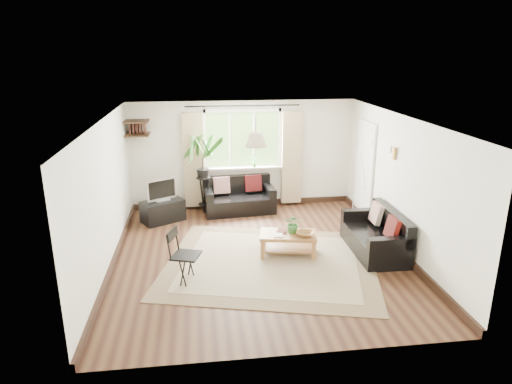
{
  "coord_description": "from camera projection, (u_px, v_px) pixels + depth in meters",
  "views": [
    {
      "loc": [
        -0.98,
        -7.24,
        3.48
      ],
      "look_at": [
        0.0,
        0.4,
        1.05
      ],
      "focal_mm": 32.0,
      "sensor_mm": 36.0,
      "label": 1
    }
  ],
  "objects": [
    {
      "name": "wall_sconce",
      "position": [
        393.0,
        151.0,
        8.07
      ],
      "size": [
        0.12,
        0.12,
        0.28
      ],
      "primitive_type": null,
      "color": "beige",
      "rests_on": "wall_right"
    },
    {
      "name": "sofa_back",
      "position": [
        239.0,
        196.0,
        10.08
      ],
      "size": [
        1.6,
        0.91,
        0.72
      ],
      "primitive_type": null,
      "rotation": [
        0.0,
        0.0,
        0.1
      ],
      "color": "black",
      "rests_on": "floor"
    },
    {
      "name": "bowl",
      "position": [
        305.0,
        234.0,
        7.84
      ],
      "size": [
        0.39,
        0.39,
        0.07
      ],
      "primitive_type": "imported",
      "rotation": [
        0.0,
        0.0,
        -0.4
      ],
      "color": "brown",
      "rests_on": "coffee_table"
    },
    {
      "name": "palm_stand",
      "position": [
        203.0,
        174.0,
        9.86
      ],
      "size": [
        0.8,
        0.8,
        1.76
      ],
      "primitive_type": null,
      "rotation": [
        0.0,
        0.0,
        -0.18
      ],
      "color": "black",
      "rests_on": "floor"
    },
    {
      "name": "rug",
      "position": [
        270.0,
        263.0,
        7.74
      ],
      "size": [
        4.11,
        3.75,
        0.02
      ],
      "primitive_type": "cube",
      "rotation": [
        0.0,
        0.0,
        -0.25
      ],
      "color": "beige",
      "rests_on": "floor"
    },
    {
      "name": "coffee_table",
      "position": [
        288.0,
        244.0,
        8.01
      ],
      "size": [
        1.06,
        0.7,
        0.4
      ],
      "primitive_type": null,
      "rotation": [
        0.0,
        0.0,
        -0.18
      ],
      "color": "brown",
      "rests_on": "floor"
    },
    {
      "name": "floor",
      "position": [
        259.0,
        256.0,
        8.02
      ],
      "size": [
        5.5,
        5.5,
        0.0
      ],
      "primitive_type": "plane",
      "color": "black",
      "rests_on": "ground"
    },
    {
      "name": "door",
      "position": [
        364.0,
        171.0,
        9.63
      ],
      "size": [
        0.06,
        0.96,
        2.06
      ],
      "primitive_type": "cube",
      "color": "silver",
      "rests_on": "wall_right"
    },
    {
      "name": "book_a",
      "position": [
        274.0,
        235.0,
        7.87
      ],
      "size": [
        0.2,
        0.24,
        0.02
      ],
      "primitive_type": "imported",
      "rotation": [
        0.0,
        0.0,
        -0.21
      ],
      "color": "white",
      "rests_on": "coffee_table"
    },
    {
      "name": "ceiling",
      "position": [
        259.0,
        119.0,
        7.3
      ],
      "size": [
        5.5,
        5.5,
        0.0
      ],
      "primitive_type": "plane",
      "rotation": [
        3.14,
        0.0,
        0.0
      ],
      "color": "white",
      "rests_on": "floor"
    },
    {
      "name": "tv",
      "position": [
        161.0,
        189.0,
        9.41
      ],
      "size": [
        0.67,
        0.51,
        0.5
      ],
      "primitive_type": null,
      "rotation": [
        0.0,
        0.0,
        0.53
      ],
      "color": "#A5A5AA",
      "rests_on": "tv_stand"
    },
    {
      "name": "wall_left",
      "position": [
        106.0,
        196.0,
        7.35
      ],
      "size": [
        0.02,
        5.5,
        2.4
      ],
      "primitive_type": "cube",
      "color": "white",
      "rests_on": "floor"
    },
    {
      "name": "corner_shelf",
      "position": [
        137.0,
        128.0,
        9.54
      ],
      "size": [
        0.5,
        0.5,
        0.34
      ],
      "primitive_type": null,
      "color": "black",
      "rests_on": "wall_back"
    },
    {
      "name": "sofa_right",
      "position": [
        375.0,
        233.0,
        8.06
      ],
      "size": [
        1.55,
        0.78,
        0.73
      ],
      "primitive_type": null,
      "rotation": [
        0.0,
        0.0,
        -1.58
      ],
      "color": "black",
      "rests_on": "floor"
    },
    {
      "name": "table_plant",
      "position": [
        293.0,
        224.0,
        7.93
      ],
      "size": [
        0.37,
        0.34,
        0.34
      ],
      "primitive_type": "imported",
      "rotation": [
        0.0,
        0.0,
        -0.3
      ],
      "color": "#326A2A",
      "rests_on": "coffee_table"
    },
    {
      "name": "tv_stand",
      "position": [
        163.0,
        211.0,
        9.55
      ],
      "size": [
        0.97,
        0.84,
        0.45
      ],
      "primitive_type": "cube",
      "rotation": [
        0.0,
        0.0,
        0.53
      ],
      "color": "black",
      "rests_on": "floor"
    },
    {
      "name": "sill_plant",
      "position": [
        254.0,
        161.0,
        10.22
      ],
      "size": [
        0.14,
        0.1,
        0.27
      ],
      "primitive_type": "imported",
      "color": "#2D6023",
      "rests_on": "window"
    },
    {
      "name": "wall_back",
      "position": [
        243.0,
        154.0,
        10.26
      ],
      "size": [
        5.0,
        0.02,
        2.4
      ],
      "primitive_type": "cube",
      "color": "white",
      "rests_on": "floor"
    },
    {
      "name": "wall_front",
      "position": [
        292.0,
        264.0,
        5.06
      ],
      "size": [
        5.0,
        0.02,
        2.4
      ],
      "primitive_type": "cube",
      "color": "white",
      "rests_on": "floor"
    },
    {
      "name": "pendant_lamp",
      "position": [
        256.0,
        136.0,
        7.78
      ],
      "size": [
        0.36,
        0.36,
        0.54
      ],
      "primitive_type": null,
      "color": "beige",
      "rests_on": "ceiling"
    },
    {
      "name": "wall_right",
      "position": [
        401.0,
        185.0,
        7.96
      ],
      "size": [
        0.02,
        5.5,
        2.4
      ],
      "primitive_type": "cube",
      "color": "white",
      "rests_on": "floor"
    },
    {
      "name": "book_b",
      "position": [
        277.0,
        230.0,
        8.06
      ],
      "size": [
        0.23,
        0.27,
        0.02
      ],
      "primitive_type": "imported",
      "rotation": [
        0.0,
        0.0,
        -0.3
      ],
      "color": "#512420",
      "rests_on": "coffee_table"
    },
    {
      "name": "folding_chair",
      "position": [
        186.0,
        256.0,
        7.01
      ],
      "size": [
        0.56,
        0.56,
        0.85
      ],
      "primitive_type": null,
      "rotation": [
        0.0,
        0.0,
        1.25
      ],
      "color": "black",
      "rests_on": "floor"
    },
    {
      "name": "window",
      "position": [
        243.0,
        139.0,
        10.11
      ],
      "size": [
        2.5,
        0.16,
        2.16
      ],
      "primitive_type": null,
      "color": "white",
      "rests_on": "wall_back"
    }
  ]
}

